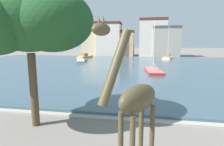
% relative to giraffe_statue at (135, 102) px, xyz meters
% --- Properties ---
extents(harbor_water, '(76.91, 46.72, 0.30)m').
position_rel_giraffe_statue_xyz_m(harbor_water, '(-4.79, 28.40, -2.63)').
color(harbor_water, '#3D5666').
rests_on(harbor_water, ground).
extents(quay_edge_coping, '(76.91, 0.50, 0.12)m').
position_rel_giraffe_statue_xyz_m(quay_edge_coping, '(-4.79, 4.79, -2.71)').
color(quay_edge_coping, '#ADA89E').
rests_on(quay_edge_coping, ground).
extents(giraffe_statue, '(2.04, 2.85, 5.43)m').
position_rel_giraffe_statue_xyz_m(giraffe_statue, '(0.00, 0.00, 0.00)').
color(giraffe_statue, '#4C4228').
rests_on(giraffe_statue, ground).
extents(sailboat_grey, '(4.22, 8.44, 7.89)m').
position_rel_giraffe_statue_xyz_m(sailboat_grey, '(-14.11, 34.71, -2.36)').
color(sailboat_grey, '#939399').
rests_on(sailboat_grey, ground).
extents(sailboat_red, '(2.68, 7.57, 7.80)m').
position_rel_giraffe_statue_xyz_m(sailboat_red, '(1.66, 22.73, -2.40)').
color(sailboat_red, red).
rests_on(sailboat_red, ground).
extents(sailboat_yellow, '(3.04, 7.50, 6.04)m').
position_rel_giraffe_statue_xyz_m(sailboat_yellow, '(-16.06, 44.75, -2.24)').
color(sailboat_yellow, gold).
rests_on(sailboat_yellow, ground).
extents(sailboat_white, '(3.82, 9.63, 9.05)m').
position_rel_giraffe_statue_xyz_m(sailboat_white, '(6.63, 46.20, -2.21)').
color(sailboat_white, white).
rests_on(sailboat_white, ground).
extents(shade_tree, '(6.70, 6.56, 7.68)m').
position_rel_giraffe_statue_xyz_m(shade_tree, '(-5.89, 3.28, 3.07)').
color(shade_tree, brown).
rests_on(shade_tree, ground).
extents(townhouse_narrow_midrow, '(8.90, 5.75, 11.49)m').
position_rel_giraffe_statue_xyz_m(townhouse_narrow_midrow, '(-16.69, 57.75, 2.99)').
color(townhouse_narrow_midrow, '#C6B293').
rests_on(townhouse_narrow_midrow, ground).
extents(townhouse_tall_gabled, '(7.78, 6.70, 11.09)m').
position_rel_giraffe_statue_xyz_m(townhouse_tall_gabled, '(-11.28, 55.68, 2.79)').
color(townhouse_tall_gabled, beige).
rests_on(townhouse_tall_gabled, ground).
extents(townhouse_end_terrace, '(5.70, 5.99, 8.50)m').
position_rel_giraffe_statue_xyz_m(townhouse_end_terrace, '(-6.02, 57.04, 1.49)').
color(townhouse_end_terrace, tan).
rests_on(townhouse_end_terrace, ground).
extents(townhouse_wide_warehouse, '(8.63, 7.06, 12.10)m').
position_rel_giraffe_statue_xyz_m(townhouse_wide_warehouse, '(2.92, 56.88, 3.29)').
color(townhouse_wide_warehouse, beige).
rests_on(townhouse_wide_warehouse, ground).
extents(townhouse_corner_house, '(8.42, 5.83, 9.62)m').
position_rel_giraffe_statue_xyz_m(townhouse_corner_house, '(7.05, 55.84, 2.05)').
color(townhouse_corner_house, gray).
rests_on(townhouse_corner_house, ground).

